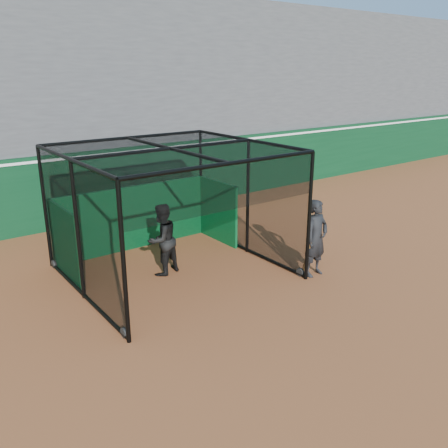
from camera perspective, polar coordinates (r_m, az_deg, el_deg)
ground at (r=10.48m, az=1.76°, el=-11.19°), size 120.00×120.00×0.00m
outfield_wall at (r=17.08m, az=-16.23°, el=4.41°), size 50.00×0.50×2.50m
grandstand at (r=20.24m, az=-21.04°, el=15.14°), size 50.00×7.85×8.95m
batting_cage at (r=12.16m, az=-6.23°, el=1.33°), size 5.05×4.86×3.28m
batter at (r=12.32m, az=-7.47°, el=-1.87°), size 1.08×0.94×1.89m
on_deck_player at (r=12.36m, az=11.03°, el=-1.69°), size 0.78×0.55×2.02m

